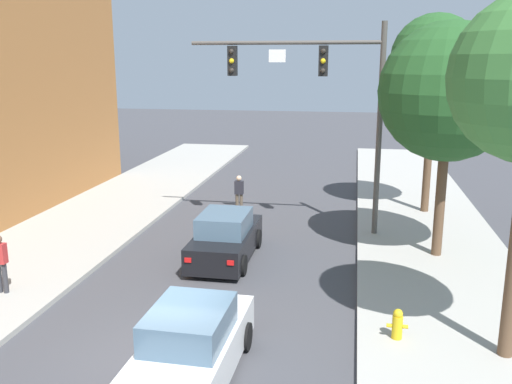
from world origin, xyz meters
The scene contains 9 objects.
ground_plane centered at (0.00, 0.00, 0.00)m, with size 120.00×120.00×0.00m, color #424247.
traffic_signal_mast centered at (2.65, 9.72, 5.36)m, with size 6.88×0.38×7.50m.
car_lead_black centered at (-0.25, 6.46, 0.72)m, with size 1.85×4.25×1.60m.
car_following_white centered at (0.67, -0.50, 0.72)m, with size 1.91×4.27×1.60m.
pedestrian_sidewalk_left_walker centered at (-5.58, 2.44, 1.06)m, with size 0.36×0.22×1.64m.
pedestrian_crossing_road centered at (-0.96, 12.00, 0.91)m, with size 0.36×0.22×1.64m.
fire_hydrant centered at (4.89, 1.67, 0.51)m, with size 0.48×0.24×0.72m.
street_tree_second centered at (6.54, 7.71, 5.40)m, with size 4.29×4.29×7.41m.
street_tree_third centered at (6.77, 13.24, 6.38)m, with size 3.51×3.51×8.03m.
Camera 1 is at (3.76, -10.40, 6.39)m, focal length 39.20 mm.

